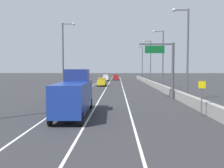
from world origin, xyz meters
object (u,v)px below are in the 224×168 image
(car_black_4, at_px, (75,89))
(lamp_post_right_second, at_px, (186,49))
(car_blue_3, at_px, (61,93))
(car_yellow_1, at_px, (102,82))
(lamp_post_right_third, at_px, (162,56))
(speed_advisory_sign, at_px, (202,96))
(lamp_post_right_fifth, at_px, (142,61))
(box_truck, at_px, (74,94))
(lamp_post_right_fourth, at_px, (150,59))
(car_red_0, at_px, (116,77))
(overhead_sign_gantry, at_px, (167,64))
(car_white_2, at_px, (106,78))
(lamp_post_left_mid, at_px, (64,53))

(car_black_4, bearing_deg, lamp_post_right_second, -24.06)
(car_blue_3, bearing_deg, car_yellow_1, 82.74)
(lamp_post_right_second, distance_m, lamp_post_right_third, 18.18)
(speed_advisory_sign, bearing_deg, car_yellow_1, 106.19)
(lamp_post_right_fifth, distance_m, car_yellow_1, 31.25)
(lamp_post_right_third, distance_m, box_truck, 31.58)
(lamp_post_right_second, height_order, car_yellow_1, lamp_post_right_second)
(car_black_4, bearing_deg, speed_advisory_sign, -52.09)
(lamp_post_right_fourth, bearing_deg, car_red_0, 114.23)
(car_red_0, height_order, car_blue_3, car_blue_3)
(lamp_post_right_fifth, bearing_deg, overhead_sign_gantry, -91.69)
(overhead_sign_gantry, bearing_deg, car_red_0, 97.51)
(car_yellow_1, distance_m, car_white_2, 25.93)
(speed_advisory_sign, relative_size, box_truck, 0.32)
(speed_advisory_sign, bearing_deg, lamp_post_right_third, 86.80)
(speed_advisory_sign, height_order, car_red_0, speed_advisory_sign)
(lamp_post_right_third, bearing_deg, car_blue_3, -129.58)
(lamp_post_right_third, bearing_deg, box_truck, -113.58)
(car_white_2, xyz_separation_m, box_truck, (0.02, -62.52, 0.77))
(lamp_post_right_fifth, height_order, lamp_post_left_mid, same)
(lamp_post_right_second, distance_m, lamp_post_right_fifth, 54.54)
(car_red_0, bearing_deg, lamp_post_right_second, -80.83)
(lamp_post_right_fifth, xyz_separation_m, car_red_0, (-8.82, 2.42, -5.56))
(lamp_post_left_mid, xyz_separation_m, car_white_2, (5.00, 42.45, -5.50))
(car_blue_3, height_order, car_black_4, car_blue_3)
(lamp_post_right_third, height_order, car_red_0, lamp_post_right_third)
(overhead_sign_gantry, distance_m, box_truck, 16.38)
(lamp_post_left_mid, bearing_deg, lamp_post_right_fourth, 56.85)
(lamp_post_right_second, bearing_deg, car_yellow_1, 115.03)
(lamp_post_right_fourth, xyz_separation_m, box_truck, (-12.43, -46.79, -4.73))
(lamp_post_right_third, bearing_deg, lamp_post_right_fifth, 90.80)
(overhead_sign_gantry, relative_size, speed_advisory_sign, 2.50)
(lamp_post_left_mid, xyz_separation_m, box_truck, (5.02, -20.07, -4.73))
(overhead_sign_gantry, bearing_deg, lamp_post_right_fourth, 86.67)
(lamp_post_right_second, bearing_deg, car_white_2, 103.36)
(lamp_post_right_fifth, xyz_separation_m, car_yellow_1, (-11.84, -28.38, -5.58))
(lamp_post_left_mid, distance_m, car_red_0, 48.34)
(lamp_post_right_third, distance_m, lamp_post_right_fourth, 18.18)
(lamp_post_right_fourth, relative_size, lamp_post_right_fifth, 1.00)
(lamp_post_right_fifth, height_order, car_yellow_1, lamp_post_right_fifth)
(lamp_post_right_third, height_order, car_black_4, lamp_post_right_third)
(box_truck, bearing_deg, car_white_2, 90.02)
(lamp_post_right_second, distance_m, car_white_2, 53.82)
(car_white_2, relative_size, car_blue_3, 0.99)
(car_blue_3, distance_m, car_black_4, 7.72)
(speed_advisory_sign, height_order, lamp_post_right_fourth, lamp_post_right_fourth)
(car_blue_3, bearing_deg, lamp_post_left_mid, 99.17)
(lamp_post_right_fourth, height_order, car_yellow_1, lamp_post_right_fourth)
(car_blue_3, relative_size, box_truck, 0.46)
(overhead_sign_gantry, height_order, car_yellow_1, overhead_sign_gantry)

